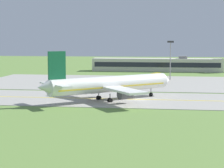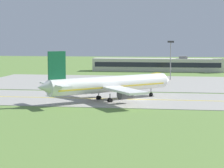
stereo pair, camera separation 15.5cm
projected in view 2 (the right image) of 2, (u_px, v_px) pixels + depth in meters
The scene contains 9 objects.
ground_plane at pixel (140, 100), 108.72m from camera, with size 500.00×500.00×0.00m, color olive.
taxiway_strip at pixel (140, 100), 108.72m from camera, with size 240.00×28.00×0.10m, color #9E9B93.
apron_pad at pixel (178, 83), 148.61m from camera, with size 140.00×52.00×0.10m, color #9E9B93.
taxiway_centreline at pixel (140, 99), 108.71m from camera, with size 220.00×0.60×0.01m, color yellow.
airplane_lead at pixel (109, 84), 106.64m from camera, with size 32.20×30.18×12.70m.
service_truck_baggage at pixel (155, 76), 159.64m from camera, with size 4.53×6.28×2.60m.
terminal_building at pixel (157, 65), 201.26m from camera, with size 60.86×8.72×7.31m.
apron_light_mast at pixel (171, 55), 158.67m from camera, with size 2.40×0.50×14.70m.
traffic_cone_near_edge at pixel (94, 91), 123.83m from camera, with size 0.44×0.44×0.60m, color orange.
Camera 2 is at (8.31, -107.57, 15.74)m, focal length 68.21 mm.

